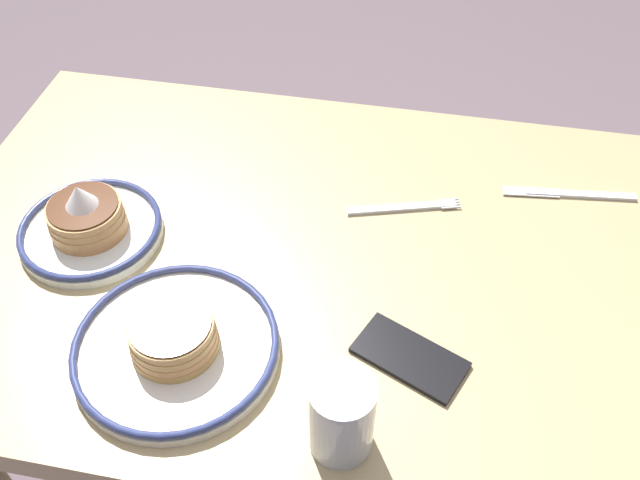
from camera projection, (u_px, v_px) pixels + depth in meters
ground_plane at (340, 476)px, 1.56m from camera, size 6.00×6.00×0.00m
dining_table at (349, 295)px, 1.08m from camera, size 1.29×0.77×0.75m
plate_near_main at (89, 224)px, 1.03m from camera, size 0.22×0.22×0.10m
plate_center_pancakes at (175, 344)px, 0.89m from camera, size 0.27×0.27×0.06m
drinking_glass at (341, 419)px, 0.78m from camera, size 0.08×0.08×0.12m
cell_phone at (410, 357)px, 0.89m from camera, size 0.16×0.12×0.01m
fork_near at (404, 207)px, 1.09m from camera, size 0.18×0.07×0.01m
butter_knife at (569, 194)px, 1.11m from camera, size 0.21×0.04×0.01m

